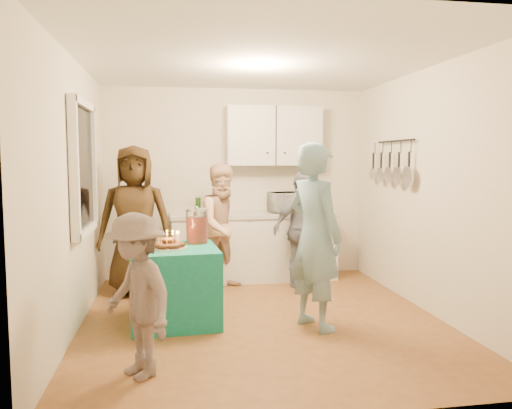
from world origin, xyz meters
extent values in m
plane|color=brown|center=(0.00, 0.00, 0.00)|extent=(4.00, 4.00, 0.00)
plane|color=white|center=(0.00, 0.00, 2.60)|extent=(4.00, 4.00, 0.00)
plane|color=silver|center=(0.00, 2.00, 1.30)|extent=(3.60, 3.60, 0.00)
plane|color=silver|center=(-1.80, 0.00, 1.30)|extent=(4.00, 4.00, 0.00)
plane|color=silver|center=(1.80, 0.00, 1.30)|extent=(4.00, 4.00, 0.00)
cube|color=black|center=(-1.77, 0.30, 1.55)|extent=(0.04, 1.00, 1.20)
cube|color=white|center=(0.20, 1.70, 0.43)|extent=(2.20, 0.58, 0.86)
cube|color=beige|center=(0.20, 1.70, 0.89)|extent=(2.24, 0.62, 0.05)
cube|color=white|center=(0.50, 1.85, 1.95)|extent=(1.30, 0.30, 0.80)
cube|color=black|center=(1.72, 0.70, 1.60)|extent=(0.12, 1.00, 0.60)
imported|color=white|center=(0.67, 1.70, 1.05)|extent=(0.55, 0.42, 0.28)
cube|color=#127A66|center=(-0.88, 0.05, 0.38)|extent=(0.91, 0.91, 0.76)
cylinder|color=#B3240E|center=(-0.64, 0.28, 0.93)|extent=(0.22, 0.22, 0.34)
imported|color=#7DA4B6|center=(0.46, -0.32, 0.90)|extent=(0.67, 0.78, 1.80)
imported|color=brown|center=(-1.33, 1.20, 0.90)|extent=(0.91, 0.62, 1.80)
imported|color=tan|center=(-0.24, 1.31, 0.79)|extent=(0.95, 0.86, 1.58)
imported|color=black|center=(0.73, 1.21, 0.75)|extent=(0.95, 0.73, 1.49)
imported|color=#5B4D49|center=(-1.16, -1.17, 0.62)|extent=(0.83, 0.93, 1.24)
camera|label=1|loc=(-0.88, -4.91, 1.64)|focal=35.00mm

